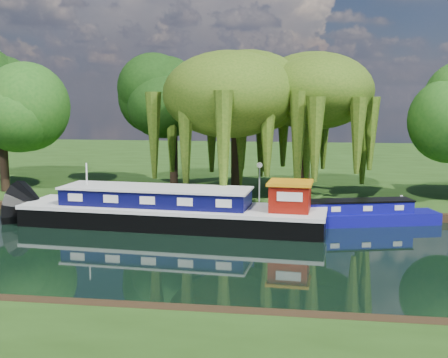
# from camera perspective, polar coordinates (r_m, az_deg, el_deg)

# --- Properties ---
(ground) EXTENTS (120.00, 120.00, 0.00)m
(ground) POSITION_cam_1_polar(r_m,az_deg,el_deg) (26.28, 0.61, -7.43)
(ground) COLOR black
(far_bank) EXTENTS (120.00, 52.00, 0.45)m
(far_bank) POSITION_cam_1_polar(r_m,az_deg,el_deg) (59.57, 4.97, 1.62)
(far_bank) COLOR #213F11
(far_bank) RESTS_ON ground
(dutch_barge) EXTENTS (17.15, 4.98, 3.57)m
(dutch_barge) POSITION_cam_1_polar(r_m,az_deg,el_deg) (31.30, -5.06, -3.23)
(dutch_barge) COLOR black
(dutch_barge) RESTS_ON ground
(narrowboat) EXTENTS (10.50, 4.39, 1.52)m
(narrowboat) POSITION_cam_1_polar(r_m,az_deg,el_deg) (32.44, 12.44, -3.61)
(narrowboat) COLOR navy
(narrowboat) RESTS_ON ground
(willow_left) EXTENTS (7.71, 7.71, 9.24)m
(willow_left) POSITION_cam_1_polar(r_m,az_deg,el_deg) (36.91, 1.28, 8.35)
(willow_left) COLOR black
(willow_left) RESTS_ON far_bank
(willow_right) EXTENTS (7.24, 7.24, 8.82)m
(willow_right) POSITION_cam_1_polar(r_m,az_deg,el_deg) (37.75, 8.33, 7.84)
(willow_right) COLOR black
(willow_right) RESTS_ON far_bank
(tree_far_left) EXTENTS (5.48, 5.48, 8.82)m
(tree_far_left) POSITION_cam_1_polar(r_m,az_deg,el_deg) (42.84, -21.72, 6.86)
(tree_far_left) COLOR black
(tree_far_left) RESTS_ON far_bank
(tree_far_mid) EXTENTS (5.56, 5.56, 9.09)m
(tree_far_mid) POSITION_cam_1_polar(r_m,az_deg,el_deg) (42.99, -5.21, 7.72)
(tree_far_mid) COLOR black
(tree_far_mid) RESTS_ON far_bank
(lamppost) EXTENTS (0.36, 0.36, 2.56)m
(lamppost) POSITION_cam_1_polar(r_m,az_deg,el_deg) (35.99, 3.63, 0.77)
(lamppost) COLOR silver
(lamppost) RESTS_ON far_bank
(mooring_posts) EXTENTS (19.16, 0.16, 1.00)m
(mooring_posts) POSITION_cam_1_polar(r_m,az_deg,el_deg) (34.25, 1.66, -2.09)
(mooring_posts) COLOR silver
(mooring_posts) RESTS_ON far_bank
(reeds_near) EXTENTS (33.70, 1.50, 1.10)m
(reeds_near) POSITION_cam_1_polar(r_m,az_deg,el_deg) (19.02, 18.83, -12.39)
(reeds_near) COLOR #285617
(reeds_near) RESTS_ON ground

